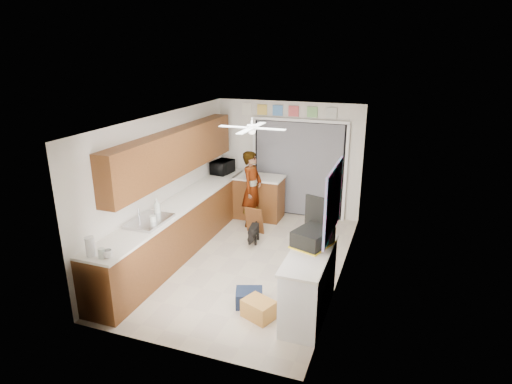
% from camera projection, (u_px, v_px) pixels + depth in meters
% --- Properties ---
extents(floor, '(5.00, 5.00, 0.00)m').
position_uv_depth(floor, '(248.00, 260.00, 7.54)').
color(floor, '#B9A895').
rests_on(floor, ground).
extents(ceiling, '(5.00, 5.00, 0.00)m').
position_uv_depth(ceiling, '(247.00, 119.00, 6.75)').
color(ceiling, white).
rests_on(ceiling, ground).
extents(wall_back, '(3.20, 0.00, 3.20)m').
position_uv_depth(wall_back, '(288.00, 159.00, 9.38)').
color(wall_back, silver).
rests_on(wall_back, ground).
extents(wall_front, '(3.20, 0.00, 3.20)m').
position_uv_depth(wall_front, '(171.00, 259.00, 4.91)').
color(wall_front, silver).
rests_on(wall_front, ground).
extents(wall_left, '(0.00, 5.00, 5.00)m').
position_uv_depth(wall_left, '(165.00, 184.00, 7.66)').
color(wall_left, silver).
rests_on(wall_left, ground).
extents(wall_right, '(0.00, 5.00, 5.00)m').
position_uv_depth(wall_right, '(344.00, 205.00, 6.63)').
color(wall_right, silver).
rests_on(wall_right, ground).
extents(left_base_cabinets, '(0.60, 4.80, 0.90)m').
position_uv_depth(left_base_cabinets, '(182.00, 227.00, 7.81)').
color(left_base_cabinets, brown).
rests_on(left_base_cabinets, floor).
extents(left_countertop, '(0.62, 4.80, 0.04)m').
position_uv_depth(left_countertop, '(181.00, 203.00, 7.66)').
color(left_countertop, white).
rests_on(left_countertop, left_base_cabinets).
extents(upper_cabinets, '(0.32, 4.00, 0.80)m').
position_uv_depth(upper_cabinets, '(176.00, 152.00, 7.61)').
color(upper_cabinets, brown).
rests_on(upper_cabinets, wall_left).
extents(sink_basin, '(0.50, 0.76, 0.06)m').
position_uv_depth(sink_basin, '(150.00, 221.00, 6.76)').
color(sink_basin, silver).
rests_on(sink_basin, left_countertop).
extents(faucet, '(0.03, 0.03, 0.22)m').
position_uv_depth(faucet, '(139.00, 214.00, 6.79)').
color(faucet, silver).
rests_on(faucet, left_countertop).
extents(peninsula_base, '(1.00, 0.60, 0.90)m').
position_uv_depth(peninsula_base, '(259.00, 198.00, 9.34)').
color(peninsula_base, brown).
rests_on(peninsula_base, floor).
extents(peninsula_top, '(1.04, 0.64, 0.04)m').
position_uv_depth(peninsula_top, '(259.00, 177.00, 9.19)').
color(peninsula_top, white).
rests_on(peninsula_top, peninsula_base).
extents(back_opening_recess, '(2.00, 0.06, 2.10)m').
position_uv_depth(back_opening_recess, '(299.00, 169.00, 9.33)').
color(back_opening_recess, black).
rests_on(back_opening_recess, wall_back).
extents(curtain_panel, '(1.90, 0.03, 2.05)m').
position_uv_depth(curtain_panel, '(298.00, 170.00, 9.30)').
color(curtain_panel, slate).
rests_on(curtain_panel, wall_back).
extents(door_trim_left, '(0.06, 0.04, 2.10)m').
position_uv_depth(door_trim_left, '(254.00, 165.00, 9.63)').
color(door_trim_left, white).
rests_on(door_trim_left, wall_back).
extents(door_trim_right, '(0.06, 0.04, 2.10)m').
position_uv_depth(door_trim_right, '(345.00, 174.00, 8.98)').
color(door_trim_right, white).
rests_on(door_trim_right, wall_back).
extents(door_trim_head, '(2.10, 0.04, 0.06)m').
position_uv_depth(door_trim_head, '(300.00, 120.00, 8.97)').
color(door_trim_head, white).
rests_on(door_trim_head, wall_back).
extents(header_frame_0, '(0.22, 0.02, 0.22)m').
position_uv_depth(header_frame_0, '(262.00, 110.00, 9.21)').
color(header_frame_0, '#EAC54E').
rests_on(header_frame_0, wall_back).
extents(header_frame_1, '(0.22, 0.02, 0.22)m').
position_uv_depth(header_frame_1, '(278.00, 110.00, 9.09)').
color(header_frame_1, '#4D87CF').
rests_on(header_frame_1, wall_back).
extents(header_frame_2, '(0.22, 0.02, 0.22)m').
position_uv_depth(header_frame_2, '(294.00, 111.00, 8.98)').
color(header_frame_2, '#D14E51').
rests_on(header_frame_2, wall_back).
extents(header_frame_3, '(0.22, 0.02, 0.22)m').
position_uv_depth(header_frame_3, '(312.00, 112.00, 8.86)').
color(header_frame_3, '#76B366').
rests_on(header_frame_3, wall_back).
extents(header_frame_4, '(0.22, 0.02, 0.22)m').
position_uv_depth(header_frame_4, '(331.00, 113.00, 8.73)').
color(header_frame_4, beige).
rests_on(header_frame_4, wall_back).
extents(route66_sign, '(0.22, 0.02, 0.26)m').
position_uv_depth(route66_sign, '(247.00, 109.00, 9.32)').
color(route66_sign, silver).
rests_on(route66_sign, wall_back).
extents(right_counter_base, '(0.50, 1.40, 0.90)m').
position_uv_depth(right_counter_base, '(309.00, 285.00, 5.90)').
color(right_counter_base, white).
rests_on(right_counter_base, floor).
extents(right_counter_top, '(0.54, 1.44, 0.04)m').
position_uv_depth(right_counter_top, '(310.00, 254.00, 5.75)').
color(right_counter_top, white).
rests_on(right_counter_top, right_counter_base).
extents(abstract_painting, '(0.03, 1.15, 0.95)m').
position_uv_depth(abstract_painting, '(333.00, 201.00, 5.62)').
color(abstract_painting, '#FF5DD4').
rests_on(abstract_painting, wall_right).
extents(ceiling_fan, '(1.14, 1.14, 0.24)m').
position_uv_depth(ceiling_fan, '(252.00, 128.00, 6.98)').
color(ceiling_fan, white).
rests_on(ceiling_fan, ceiling).
extents(microwave, '(0.41, 0.56, 0.29)m').
position_uv_depth(microwave, '(223.00, 167.00, 9.37)').
color(microwave, black).
rests_on(microwave, left_countertop).
extents(soap_bottle, '(0.13, 0.13, 0.29)m').
position_uv_depth(soap_bottle, '(157.00, 207.00, 7.02)').
color(soap_bottle, silver).
rests_on(soap_bottle, left_countertop).
extents(cup, '(0.16, 0.16, 0.11)m').
position_uv_depth(cup, '(107.00, 254.00, 5.61)').
color(cup, white).
rests_on(cup, left_countertop).
extents(jar_a, '(0.12, 0.12, 0.14)m').
position_uv_depth(jar_a, '(153.00, 220.00, 6.68)').
color(jar_a, silver).
rests_on(jar_a, left_countertop).
extents(jar_b, '(0.10, 0.10, 0.13)m').
position_uv_depth(jar_b, '(102.00, 253.00, 5.60)').
color(jar_b, silver).
rests_on(jar_b, left_countertop).
extents(paper_towel_roll, '(0.15, 0.15, 0.27)m').
position_uv_depth(paper_towel_roll, '(90.00, 247.00, 5.63)').
color(paper_towel_roll, white).
rests_on(paper_towel_roll, left_countertop).
extents(suitcase, '(0.57, 0.66, 0.24)m').
position_uv_depth(suitcase, '(313.00, 237.00, 5.95)').
color(suitcase, black).
rests_on(suitcase, right_counter_top).
extents(suitcase_rim, '(0.61, 0.69, 0.02)m').
position_uv_depth(suitcase_rim, '(313.00, 244.00, 5.98)').
color(suitcase_rim, yellow).
rests_on(suitcase_rim, suitcase).
extents(suitcase_lid, '(0.41, 0.17, 0.50)m').
position_uv_depth(suitcase_lid, '(318.00, 213.00, 6.13)').
color(suitcase_lid, black).
rests_on(suitcase_lid, suitcase).
extents(cardboard_box, '(0.51, 0.45, 0.26)m').
position_uv_depth(cardboard_box, '(259.00, 309.00, 5.91)').
color(cardboard_box, '#BF8D3C').
rests_on(cardboard_box, floor).
extents(navy_crate, '(0.47, 0.43, 0.23)m').
position_uv_depth(navy_crate, '(249.00, 298.00, 6.20)').
color(navy_crate, '#151E34').
rests_on(navy_crate, floor).
extents(cabinet_door_panel, '(0.39, 0.19, 0.56)m').
position_uv_depth(cabinet_door_panel, '(254.00, 220.00, 8.56)').
color(cabinet_door_panel, brown).
rests_on(cabinet_door_panel, floor).
extents(man, '(0.43, 0.61, 1.59)m').
position_uv_depth(man, '(252.00, 189.00, 8.83)').
color(man, white).
rests_on(man, floor).
extents(dog, '(0.27, 0.51, 0.38)m').
position_uv_depth(dog, '(254.00, 233.00, 8.20)').
color(dog, black).
rests_on(dog, floor).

